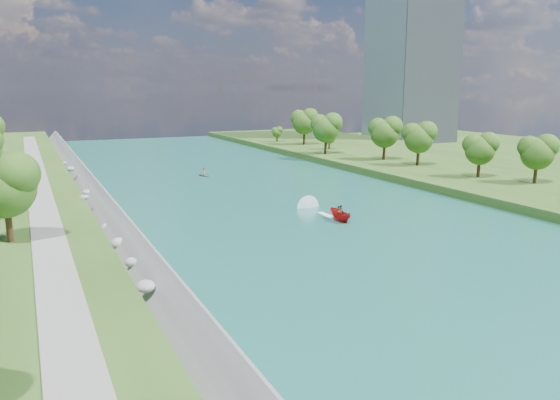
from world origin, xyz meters
TOP-DOWN VIEW (x-y plane):
  - ground at (0.00, 0.00)m, footprint 260.00×260.00m
  - river_water at (0.00, 20.00)m, footprint 55.00×240.00m
  - berm_east at (49.50, 20.00)m, footprint 44.00×240.00m
  - riprap_bank at (-25.86, 19.00)m, footprint 4.32×236.00m
  - riverside_path at (-32.50, 20.00)m, footprint 3.00×200.00m
  - office_tower at (82.50, 95.00)m, footprint 22.00×22.00m
  - trees_east at (38.73, 35.63)m, footprint 17.43×141.86m
  - motorboat at (3.03, 8.80)m, footprint 3.60×18.94m
  - raft at (-2.06, 50.60)m, footprint 2.86×3.49m

SIDE VIEW (x-z plane):
  - ground at x=0.00m, z-range 0.00..0.00m
  - river_water at x=0.00m, z-range 0.00..0.10m
  - raft at x=-2.06m, z-range -0.36..1.31m
  - berm_east at x=49.50m, z-range 0.00..1.50m
  - motorboat at x=3.03m, z-range -0.24..1.87m
  - riprap_bank at x=-25.86m, z-range -0.35..3.97m
  - riverside_path at x=-32.50m, z-range 3.50..3.60m
  - trees_east at x=38.73m, z-range 0.73..12.56m
  - office_tower at x=82.50m, z-range 0.00..60.00m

